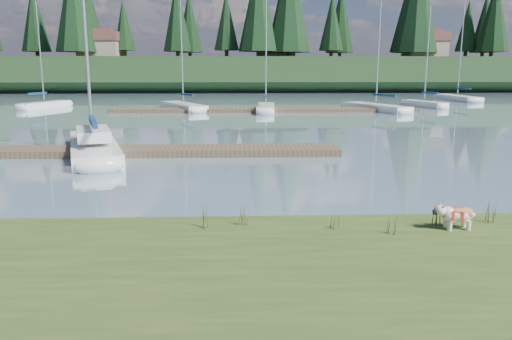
{
  "coord_description": "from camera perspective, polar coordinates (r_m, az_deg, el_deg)",
  "views": [
    {
      "loc": [
        -0.41,
        -12.54,
        3.71
      ],
      "look_at": [
        0.06,
        -0.5,
        1.23
      ],
      "focal_mm": 35.0,
      "sensor_mm": 36.0,
      "label": 1
    }
  ],
  "objects": [
    {
      "name": "house_2",
      "position": [
        87.1,
        18.74,
        13.43
      ],
      "size": [
        6.3,
        5.3,
        4.65
      ],
      "color": "gray",
      "rests_on": "ridge"
    },
    {
      "name": "conifer_6",
      "position": [
        86.02,
        17.98,
        17.98
      ],
      "size": [
        7.04,
        7.04,
        17.0
      ],
      "color": "#382619",
      "rests_on": "ridge"
    },
    {
      "name": "sailboat_bg_2",
      "position": [
        43.5,
        1.14,
        7.2
      ],
      "size": [
        1.93,
        7.32,
        10.95
      ],
      "rotation": [
        0.0,
        0.0,
        1.5
      ],
      "color": "silver",
      "rests_on": "ground"
    },
    {
      "name": "conifer_5",
      "position": [
        84.27,
        8.67,
        16.38
      ],
      "size": [
        3.96,
        3.96,
        10.35
      ],
      "color": "#382619",
      "rests_on": "ridge"
    },
    {
      "name": "weed_4",
      "position": [
        10.65,
        15.19,
        -6.02
      ],
      "size": [
        0.17,
        0.14,
        0.49
      ],
      "color": "#475B23",
      "rests_on": "bank"
    },
    {
      "name": "dock_far",
      "position": [
        42.76,
        1.02,
        6.88
      ],
      "size": [
        26.0,
        2.2,
        0.3
      ],
      "primitive_type": "cube",
      "color": "#4C3D2C",
      "rests_on": "ground"
    },
    {
      "name": "house_0",
      "position": [
        85.4,
        -17.37,
        13.56
      ],
      "size": [
        6.3,
        5.3,
        4.65
      ],
      "color": "gray",
      "rests_on": "ridge"
    },
    {
      "name": "sailboat_bg_4",
      "position": [
        50.74,
        18.29,
        7.26
      ],
      "size": [
        2.99,
        6.28,
        9.34
      ],
      "rotation": [
        0.0,
        0.0,
        1.87
      ],
      "color": "silver",
      "rests_on": "ground"
    },
    {
      "name": "ridge",
      "position": [
        85.55,
        -1.99,
        10.84
      ],
      "size": [
        200.0,
        20.0,
        5.0
      ],
      "primitive_type": "cube",
      "color": "black",
      "rests_on": "ground"
    },
    {
      "name": "weed_0",
      "position": [
        10.86,
        -1.28,
        -5.13
      ],
      "size": [
        0.17,
        0.14,
        0.54
      ],
      "color": "#475B23",
      "rests_on": "bank"
    },
    {
      "name": "sailboat_bg_0",
      "position": [
        50.93,
        -22.59,
        6.96
      ],
      "size": [
        3.55,
        6.55,
        9.64
      ],
      "rotation": [
        0.0,
        0.0,
        1.2
      ],
      "color": "silver",
      "rests_on": "ground"
    },
    {
      "name": "sailboat_bg_3",
      "position": [
        45.46,
        12.95,
        7.09
      ],
      "size": [
        4.88,
        8.52,
        12.49
      ],
      "rotation": [
        0.0,
        0.0,
        1.97
      ],
      "color": "silver",
      "rests_on": "ground"
    },
    {
      "name": "weed_1",
      "position": [
        10.77,
        8.98,
        -5.68
      ],
      "size": [
        0.17,
        0.14,
        0.43
      ],
      "color": "#475B23",
      "rests_on": "bank"
    },
    {
      "name": "house_1",
      "position": [
        83.86,
        2.23,
        14.11
      ],
      "size": [
        6.3,
        5.3,
        4.65
      ],
      "color": "gray",
      "rests_on": "ridge"
    },
    {
      "name": "sailboat_main",
      "position": [
        23.49,
        -18.17,
        3.02
      ],
      "size": [
        4.59,
        9.36,
        13.27
      ],
      "rotation": [
        0.0,
        0.0,
        1.89
      ],
      "color": "silver",
      "rests_on": "ground"
    },
    {
      "name": "conifer_4",
      "position": [
        79.17,
        0.27,
        18.47
      ],
      "size": [
        6.16,
        6.16,
        15.1
      ],
      "color": "#382619",
      "rests_on": "ridge"
    },
    {
      "name": "dock_near",
      "position": [
        22.13,
        -11.54,
        2.16
      ],
      "size": [
        16.0,
        2.0,
        0.3
      ],
      "primitive_type": "cube",
      "color": "#4C3D2C",
      "rests_on": "ground"
    },
    {
      "name": "conifer_2",
      "position": [
        84.78,
        -20.05,
        17.65
      ],
      "size": [
        6.6,
        6.6,
        16.05
      ],
      "color": "#382619",
      "rests_on": "ridge"
    },
    {
      "name": "mud_lip",
      "position": [
        11.54,
        -0.09,
        -6.75
      ],
      "size": [
        60.0,
        0.5,
        0.14
      ],
      "primitive_type": "cube",
      "color": "#33281C",
      "rests_on": "ground"
    },
    {
      "name": "conifer_7",
      "position": [
        94.07,
        25.61,
        15.73
      ],
      "size": [
        5.28,
        5.28,
        13.2
      ],
      "color": "#382619",
      "rests_on": "ridge"
    },
    {
      "name": "weed_5",
      "position": [
        12.19,
        25.29,
        -4.33
      ],
      "size": [
        0.17,
        0.14,
        0.58
      ],
      "color": "#475B23",
      "rests_on": "bank"
    },
    {
      "name": "sailboat_bg_5",
      "position": [
        62.43,
        21.66,
        7.73
      ],
      "size": [
        2.43,
        9.24,
        12.93
      ],
      "rotation": [
        0.0,
        0.0,
        1.64
      ],
      "color": "silver",
      "rests_on": "ground"
    },
    {
      "name": "weed_3",
      "position": [
        10.66,
        -6.13,
        -5.34
      ],
      "size": [
        0.17,
        0.14,
        0.62
      ],
      "color": "#475B23",
      "rests_on": "bank"
    },
    {
      "name": "sailboat_bg_1",
      "position": [
        45.94,
        -8.63,
        7.3
      ],
      "size": [
        5.27,
        8.53,
        12.82
      ],
      "rotation": [
        0.0,
        0.0,
        2.02
      ],
      "color": "silver",
      "rests_on": "ground"
    },
    {
      "name": "bank",
      "position": [
        7.45,
        1.23,
        -16.71
      ],
      "size": [
        60.0,
        9.0,
        0.35
      ],
      "primitive_type": "cube",
      "color": "#394B1D",
      "rests_on": "ground"
    },
    {
      "name": "weed_2",
      "position": [
        11.55,
        19.82,
        -4.5
      ],
      "size": [
        0.17,
        0.14,
        0.69
      ],
      "color": "#475B23",
      "rests_on": "bank"
    },
    {
      "name": "bulldog",
      "position": [
        11.38,
        21.94,
        -4.67
      ],
      "size": [
        0.88,
        0.4,
        0.53
      ],
      "rotation": [
        0.0,
        0.0,
        3.17
      ],
      "color": "silver",
      "rests_on": "bank"
    },
    {
      "name": "ground",
      "position": [
        42.71,
        -1.68,
        6.67
      ],
      "size": [
        200.0,
        200.0,
        0.0
      ],
      "primitive_type": "plane",
      "color": "#809DAB",
      "rests_on": "ground"
    },
    {
      "name": "conifer_3",
      "position": [
        85.46,
        -9.05,
        16.91
      ],
      "size": [
        4.84,
        4.84,
        12.25
      ],
      "color": "#382619",
      "rests_on": "ridge"
    }
  ]
}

